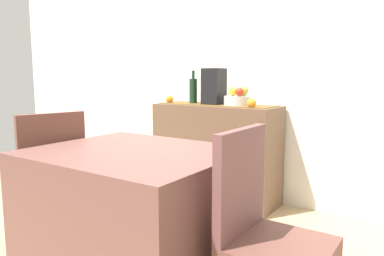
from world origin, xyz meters
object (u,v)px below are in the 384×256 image
coffee_maker (214,87)px  dining_table (135,219)px  wine_bottle (193,91)px  fruit_bowl (237,101)px  chair_near_window (46,209)px  sideboard_console (216,153)px

coffee_maker → dining_table: (0.38, -1.43, -0.65)m
wine_bottle → coffee_maker: (0.22, 0.00, 0.04)m
fruit_bowl → dining_table: bearing=-84.1°
fruit_bowl → wine_bottle: wine_bottle is taller
wine_bottle → dining_table: bearing=-67.4°
fruit_bowl → chair_near_window: 1.69m
fruit_bowl → coffee_maker: coffee_maker is taller
fruit_bowl → coffee_maker: bearing=180.0°
sideboard_console → coffee_maker: coffee_maker is taller
wine_bottle → dining_table: 1.67m
sideboard_console → chair_near_window: 1.51m
coffee_maker → dining_table: size_ratio=0.31×
coffee_maker → dining_table: bearing=-75.2°
wine_bottle → coffee_maker: 0.22m
dining_table → chair_near_window: chair_near_window is taller
fruit_bowl → sideboard_console: bearing=180.0°
coffee_maker → wine_bottle: bearing=180.0°
sideboard_console → chair_near_window: (-0.42, -1.44, -0.17)m
sideboard_console → fruit_bowl: bearing=0.0°
chair_near_window → coffee_maker: bearing=74.7°
coffee_maker → chair_near_window: size_ratio=0.35×
fruit_bowl → dining_table: 1.54m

